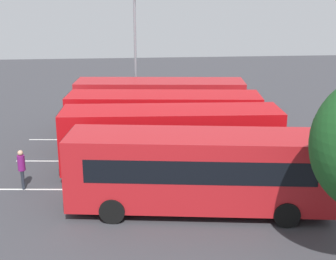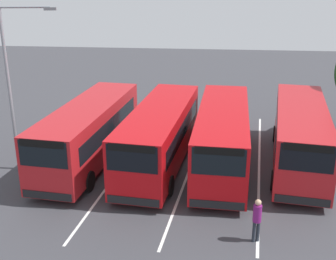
# 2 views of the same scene
# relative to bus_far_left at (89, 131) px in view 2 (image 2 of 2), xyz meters

# --- Properties ---
(ground_plane) EXTENTS (75.34, 75.34, 0.00)m
(ground_plane) POSITION_rel_bus_far_left_xyz_m (-0.28, 5.46, -1.72)
(ground_plane) COLOR #38383D
(bus_far_left) EXTENTS (10.28, 3.50, 3.13)m
(bus_far_left) POSITION_rel_bus_far_left_xyz_m (0.00, 0.00, 0.00)
(bus_far_left) COLOR #AD191E
(bus_far_left) RESTS_ON ground
(bus_center_left) EXTENTS (10.28, 3.54, 3.13)m
(bus_center_left) POSITION_rel_bus_far_left_xyz_m (0.10, 3.78, 0.00)
(bus_center_left) COLOR #B70C11
(bus_center_left) RESTS_ON ground
(bus_center_right) EXTENTS (10.20, 3.01, 3.13)m
(bus_center_right) POSITION_rel_bus_far_left_xyz_m (0.03, 7.00, 0.00)
(bus_center_right) COLOR #B70C11
(bus_center_right) RESTS_ON ground
(bus_far_right) EXTENTS (10.32, 3.86, 3.13)m
(bus_far_right) POSITION_rel_bus_far_left_xyz_m (-0.63, 11.01, 0.00)
(bus_far_right) COLOR #AD191E
(bus_far_right) RESTS_ON ground
(pedestrian) EXTENTS (0.41, 0.41, 1.77)m
(pedestrian) POSITION_rel_bus_far_left_xyz_m (6.63, 8.20, -0.67)
(pedestrian) COLOR #232833
(pedestrian) RESTS_ON ground
(street_lamp) EXTENTS (0.64, 2.63, 8.20)m
(street_lamp) POSITION_rel_bus_far_left_xyz_m (1.28, -3.18, 2.99)
(street_lamp) COLOR gray
(street_lamp) RESTS_ON ground
(lane_stripe_outer_left) EXTENTS (15.97, 1.77, 0.01)m
(lane_stripe_outer_left) POSITION_rel_bus_far_left_xyz_m (-0.28, 1.91, -1.72)
(lane_stripe_outer_left) COLOR silver
(lane_stripe_outer_left) RESTS_ON ground
(lane_stripe_inner_left) EXTENTS (15.97, 1.77, 0.01)m
(lane_stripe_inner_left) POSITION_rel_bus_far_left_xyz_m (-0.28, 5.46, -1.72)
(lane_stripe_inner_left) COLOR silver
(lane_stripe_inner_left) RESTS_ON ground
(lane_stripe_inner_right) EXTENTS (15.97, 1.77, 0.01)m
(lane_stripe_inner_right) POSITION_rel_bus_far_left_xyz_m (-0.28, 9.01, -1.72)
(lane_stripe_inner_right) COLOR silver
(lane_stripe_inner_right) RESTS_ON ground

